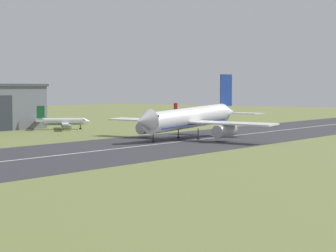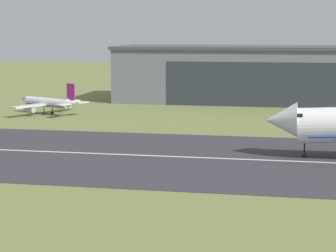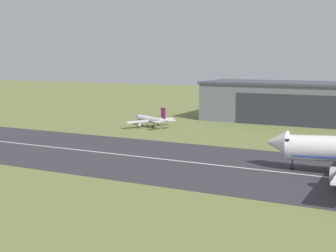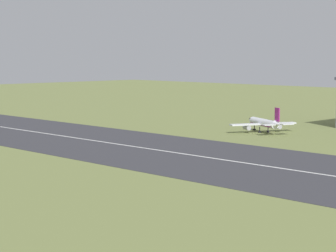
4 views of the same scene
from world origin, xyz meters
TOP-DOWN VIEW (x-y plane):
  - runway_strip at (0.00, 123.15)m, footprint 469.24×44.19m
  - runway_centreline at (0.00, 123.15)m, footprint 422.31×0.70m
  - hangar_building at (25.79, 207.80)m, footprint 78.09×28.74m
  - airplane_parked_east at (-20.91, 169.06)m, footprint 19.11×19.21m

SIDE VIEW (x-z plane):
  - runway_strip at x=0.00m, z-range 0.00..0.06m
  - runway_centreline at x=0.00m, z-range 0.06..0.07m
  - airplane_parked_east at x=-20.91m, z-range -1.13..6.57m
  - hangar_building at x=25.79m, z-range 0.02..15.48m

